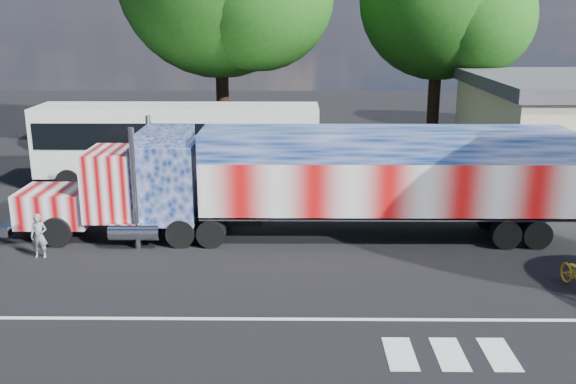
{
  "coord_description": "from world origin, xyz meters",
  "views": [
    {
      "loc": [
        0.21,
        -18.76,
        7.98
      ],
      "look_at": [
        0.0,
        3.0,
        1.9
      ],
      "focal_mm": 40.0,
      "sensor_mm": 36.0,
      "label": 1
    }
  ],
  "objects_px": {
    "semi_truck": "(315,179)",
    "woman": "(39,236)",
    "coach_bus": "(179,145)",
    "tree_ne_a": "(443,0)"
  },
  "relations": [
    {
      "from": "woman",
      "to": "tree_ne_a",
      "type": "distance_m",
      "value": 25.21
    },
    {
      "from": "coach_bus",
      "to": "woman",
      "type": "xyz_separation_m",
      "value": [
        -3.13,
        -9.51,
        -1.22
      ]
    },
    {
      "from": "coach_bus",
      "to": "woman",
      "type": "bearing_deg",
      "value": -108.23
    },
    {
      "from": "woman",
      "to": "tree_ne_a",
      "type": "height_order",
      "value": "tree_ne_a"
    },
    {
      "from": "tree_ne_a",
      "to": "semi_truck",
      "type": "bearing_deg",
      "value": -116.82
    },
    {
      "from": "semi_truck",
      "to": "coach_bus",
      "type": "relative_size",
      "value": 1.53
    },
    {
      "from": "coach_bus",
      "to": "tree_ne_a",
      "type": "distance_m",
      "value": 17.0
    },
    {
      "from": "coach_bus",
      "to": "woman",
      "type": "height_order",
      "value": "coach_bus"
    },
    {
      "from": "semi_truck",
      "to": "woman",
      "type": "relative_size",
      "value": 13.25
    },
    {
      "from": "coach_bus",
      "to": "tree_ne_a",
      "type": "height_order",
      "value": "tree_ne_a"
    }
  ]
}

